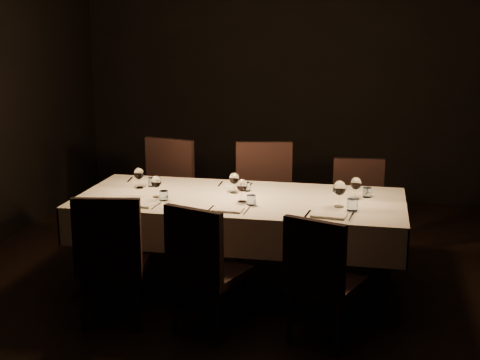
% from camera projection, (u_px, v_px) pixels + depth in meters
% --- Properties ---
extents(room, '(5.01, 6.01, 3.01)m').
position_uv_depth(room, '(240.00, 102.00, 5.01)').
color(room, black).
rests_on(room, ground).
extents(dining_table, '(2.52, 1.12, 0.76)m').
position_uv_depth(dining_table, '(240.00, 207.00, 5.20)').
color(dining_table, black).
rests_on(dining_table, ground).
extents(chair_near_left, '(0.53, 0.53, 0.96)m').
position_uv_depth(chair_near_left, '(112.00, 254.00, 4.61)').
color(chair_near_left, black).
rests_on(chair_near_left, ground).
extents(place_setting_near_left, '(0.31, 0.40, 0.17)m').
position_uv_depth(place_setting_near_left, '(153.00, 192.00, 5.08)').
color(place_setting_near_left, silver).
rests_on(place_setting_near_left, dining_table).
extents(chair_near_center, '(0.57, 0.57, 0.92)m').
position_uv_depth(chair_near_center, '(203.00, 264.00, 4.47)').
color(chair_near_center, black).
rests_on(chair_near_center, ground).
extents(place_setting_near_center, '(0.31, 0.40, 0.17)m').
position_uv_depth(place_setting_near_center, '(240.00, 196.00, 4.95)').
color(place_setting_near_center, silver).
rests_on(place_setting_near_center, dining_table).
extents(chair_near_right, '(0.55, 0.55, 0.89)m').
position_uv_depth(chair_near_right, '(320.00, 274.00, 4.33)').
color(chair_near_right, black).
rests_on(chair_near_right, ground).
extents(place_setting_near_right, '(0.37, 0.42, 0.20)m').
position_uv_depth(place_setting_near_right, '(339.00, 200.00, 4.80)').
color(place_setting_near_right, silver).
rests_on(place_setting_near_right, dining_table).
extents(chair_far_left, '(0.61, 0.61, 1.04)m').
position_uv_depth(chair_far_left, '(163.00, 192.00, 6.13)').
color(chair_far_left, black).
rests_on(chair_far_left, ground).
extents(place_setting_far_left, '(0.32, 0.40, 0.17)m').
position_uv_depth(place_setting_far_left, '(144.00, 178.00, 5.54)').
color(place_setting_far_left, silver).
rests_on(place_setting_far_left, dining_table).
extents(chair_far_center, '(0.59, 0.59, 1.05)m').
position_uv_depth(chair_far_center, '(264.00, 198.00, 5.91)').
color(chair_far_center, black).
rests_on(chair_far_center, ground).
extents(place_setting_far_center, '(0.30, 0.39, 0.17)m').
position_uv_depth(place_setting_far_center, '(237.00, 182.00, 5.38)').
color(place_setting_far_center, silver).
rests_on(place_setting_far_center, dining_table).
extents(chair_far_right, '(0.48, 0.48, 0.92)m').
position_uv_depth(chair_far_right, '(358.00, 207.00, 5.82)').
color(chair_far_right, black).
rests_on(chair_far_right, ground).
extents(place_setting_far_right, '(0.32, 0.40, 0.17)m').
position_uv_depth(place_setting_far_right, '(357.00, 188.00, 5.20)').
color(place_setting_far_right, silver).
rests_on(place_setting_far_right, dining_table).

